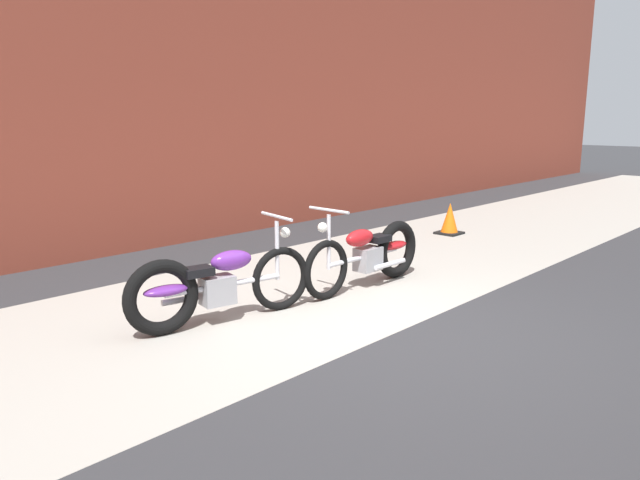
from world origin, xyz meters
name	(u,v)px	position (x,y,z in m)	size (l,w,h in m)	color
ground_plane	(397,332)	(0.00, 0.00, 0.00)	(80.00, 80.00, 0.00)	#2D2D30
sidewalk_slab	(273,295)	(0.00, 1.75, 0.00)	(36.00, 3.50, 0.01)	#9E998E
brick_building_wall	(108,47)	(0.00, 5.20, 2.99)	(36.00, 0.50, 5.98)	brown
motorcycle_purple	(210,286)	(-1.08, 1.47, 0.40)	(1.99, 0.70, 1.03)	black
motorcycle_red	(372,253)	(1.12, 1.20, 0.40)	(2.01, 0.58, 1.03)	black
traffic_cone	(450,220)	(4.56, 2.22, 0.25)	(0.40, 0.40, 0.55)	orange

